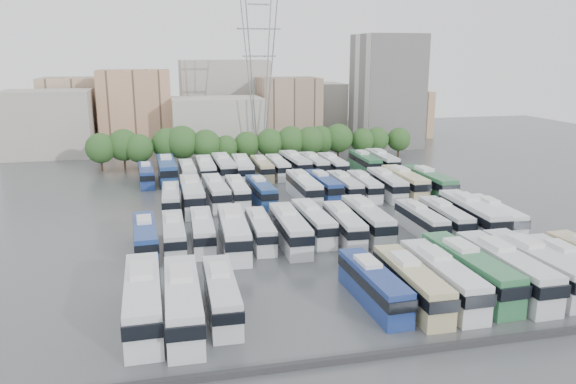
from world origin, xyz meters
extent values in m
plane|color=#424447|center=(0.00, 0.00, 0.00)|extent=(220.00, 220.00, 0.00)
cube|color=#2D2D30|center=(0.00, -33.00, 0.25)|extent=(56.00, 0.50, 0.50)
cylinder|color=black|center=(-29.94, 42.02, 1.18)|extent=(0.36, 0.36, 2.36)
sphere|color=#234C1E|center=(-29.94, 42.02, 4.38)|extent=(5.66, 5.66, 5.66)
cylinder|color=black|center=(-25.79, 42.75, 1.27)|extent=(0.36, 0.36, 2.53)
sphere|color=#234C1E|center=(-25.79, 42.75, 4.70)|extent=(6.07, 6.07, 6.07)
cylinder|color=black|center=(-22.92, 41.25, 1.13)|extent=(0.36, 0.36, 2.26)
sphere|color=#234C1E|center=(-22.92, 41.25, 4.19)|extent=(5.41, 5.41, 5.41)
cylinder|color=black|center=(-17.64, 42.83, 1.26)|extent=(0.36, 0.36, 2.52)
sphere|color=#234C1E|center=(-17.64, 42.83, 4.68)|extent=(6.04, 6.04, 6.04)
cylinder|color=black|center=(-14.86, 41.82, 1.34)|extent=(0.36, 0.36, 2.68)
sphere|color=#234C1E|center=(-14.86, 41.82, 4.97)|extent=(6.42, 6.42, 6.42)
cylinder|color=black|center=(-10.35, 41.32, 1.20)|extent=(0.36, 0.36, 2.41)
sphere|color=#234C1E|center=(-10.35, 41.32, 4.47)|extent=(5.77, 5.77, 5.77)
cylinder|color=black|center=(-6.44, 41.60, 0.99)|extent=(0.36, 0.36, 1.98)
sphere|color=#234C1E|center=(-6.44, 41.60, 3.68)|extent=(4.76, 4.76, 4.76)
cylinder|color=black|center=(-2.16, 42.19, 1.08)|extent=(0.36, 0.36, 2.16)
sphere|color=#234C1E|center=(-2.16, 42.19, 4.01)|extent=(5.19, 5.19, 5.19)
cylinder|color=black|center=(2.45, 41.90, 1.16)|extent=(0.36, 0.36, 2.32)
sphere|color=#234C1E|center=(2.45, 41.90, 4.31)|extent=(5.56, 5.56, 5.56)
cylinder|color=black|center=(6.81, 41.74, 1.23)|extent=(0.36, 0.36, 2.45)
sphere|color=#234C1E|center=(6.81, 41.74, 4.55)|extent=(5.88, 5.88, 5.88)
cylinder|color=black|center=(10.60, 41.17, 1.20)|extent=(0.36, 0.36, 2.40)
sphere|color=#234C1E|center=(10.60, 41.17, 4.47)|extent=(5.77, 5.77, 5.77)
cylinder|color=black|center=(13.40, 42.82, 1.18)|extent=(0.36, 0.36, 2.35)
sphere|color=#234C1E|center=(13.40, 42.82, 4.37)|extent=(5.65, 5.65, 5.65)
cylinder|color=black|center=(17.06, 42.52, 1.25)|extent=(0.36, 0.36, 2.49)
sphere|color=#234C1E|center=(17.06, 42.52, 4.63)|extent=(5.98, 5.98, 5.98)
cylinder|color=black|center=(22.43, 42.59, 1.06)|extent=(0.36, 0.36, 2.12)
sphere|color=#234C1E|center=(22.43, 42.59, 3.94)|extent=(5.09, 5.09, 5.09)
cylinder|color=black|center=(25.68, 42.84, 1.07)|extent=(0.36, 0.36, 2.15)
sphere|color=#234C1E|center=(25.68, 42.84, 3.98)|extent=(5.15, 5.15, 5.15)
cylinder|color=black|center=(30.68, 42.75, 1.03)|extent=(0.36, 0.36, 2.06)
sphere|color=#234C1E|center=(30.68, 42.75, 3.83)|extent=(4.95, 4.95, 4.95)
cube|color=#9E998E|center=(-42.00, 62.00, 7.00)|extent=(18.00, 14.00, 14.00)
cube|color=tan|center=(-24.00, 68.00, 9.00)|extent=(16.00, 12.00, 18.00)
cube|color=#ADA89E|center=(-6.00, 60.00, 6.00)|extent=(20.00, 14.00, 12.00)
cube|color=gray|center=(12.00, 66.00, 8.00)|extent=(14.00, 12.00, 16.00)
cube|color=gray|center=(-2.00, 80.00, 10.00)|extent=(22.00, 16.00, 20.00)
cube|color=tan|center=(-38.00, 78.00, 8.00)|extent=(16.00, 14.00, 16.00)
cube|color=#A39E93|center=(20.00, 78.00, 7.00)|extent=(18.00, 14.00, 14.00)
cube|color=tan|center=(44.00, 72.00, 6.00)|extent=(14.00, 12.00, 12.00)
cube|color=gray|center=(-14.00, 74.00, 5.00)|extent=(12.00, 10.00, 10.00)
cube|color=silver|center=(34.00, 58.00, 13.00)|extent=(14.00, 14.00, 26.00)
cylinder|color=slate|center=(0.00, 48.00, 17.00)|extent=(2.90, 2.91, 33.83)
cylinder|color=slate|center=(0.00, 52.00, 17.00)|extent=(2.90, 2.91, 33.83)
cylinder|color=slate|center=(4.00, 48.00, 17.00)|extent=(2.90, 2.91, 33.83)
cylinder|color=slate|center=(4.00, 52.00, 17.00)|extent=(2.90, 2.91, 33.83)
cube|color=slate|center=(2.00, 50.00, 31.28)|extent=(4.50, 0.30, 0.30)
cube|color=slate|center=(2.00, 50.00, 26.52)|extent=(9.00, 0.30, 0.30)
cube|color=slate|center=(2.00, 50.00, 21.08)|extent=(7.00, 0.30, 0.30)
cube|color=silver|center=(-21.33, -23.33, 1.87)|extent=(3.00, 13.24, 3.74)
cube|color=black|center=(-21.33, -23.50, 2.59)|extent=(3.14, 13.44, 1.10)
cube|color=silver|center=(-21.36, -21.68, 3.98)|extent=(1.92, 3.55, 0.48)
cube|color=silver|center=(-18.18, -24.30, 1.82)|extent=(2.90, 12.87, 3.64)
cube|color=black|center=(-18.19, -24.46, 2.51)|extent=(3.03, 13.06, 1.07)
cube|color=silver|center=(-18.16, -22.69, 3.87)|extent=(1.86, 3.45, 0.47)
cube|color=silver|center=(-14.88, -22.95, 1.60)|extent=(2.63, 11.31, 3.19)
cube|color=black|center=(-14.89, -23.09, 2.21)|extent=(2.74, 11.48, 0.94)
cube|color=silver|center=(-14.85, -21.54, 3.40)|extent=(1.66, 3.04, 0.41)
cube|color=navy|center=(-1.55, -24.10, 1.61)|extent=(2.78, 11.42, 3.22)
cube|color=black|center=(-1.54, -24.25, 2.22)|extent=(2.90, 11.60, 0.95)
cube|color=silver|center=(-1.60, -22.69, 3.42)|extent=(1.70, 3.08, 0.42)
cube|color=tan|center=(1.76, -24.72, 1.70)|extent=(2.68, 11.99, 3.39)
cube|color=black|center=(1.76, -24.87, 2.34)|extent=(2.81, 12.18, 1.00)
cube|color=silver|center=(1.78, -23.22, 3.61)|extent=(1.73, 3.21, 0.44)
cube|color=silver|center=(4.90, -24.41, 1.76)|extent=(2.72, 12.47, 3.53)
cube|color=black|center=(4.89, -24.57, 2.44)|extent=(2.85, 12.66, 1.04)
cube|color=silver|center=(4.91, -22.86, 3.76)|extent=(1.78, 3.33, 0.46)
cube|color=#2F6F44|center=(8.11, -23.61, 1.86)|extent=(3.25, 13.22, 3.72)
cube|color=black|center=(8.12, -23.78, 2.57)|extent=(3.39, 13.42, 1.09)
cube|color=silver|center=(8.06, -21.97, 3.96)|extent=(1.98, 3.56, 0.48)
cube|color=silver|center=(11.52, -24.15, 1.86)|extent=(2.88, 13.16, 3.72)
cube|color=black|center=(11.52, -24.31, 2.57)|extent=(3.02, 13.36, 1.10)
cube|color=silver|center=(11.51, -22.51, 3.97)|extent=(1.89, 3.52, 0.48)
cube|color=silver|center=(14.88, -23.88, 1.83)|extent=(3.24, 13.03, 3.66)
cube|color=black|center=(14.89, -24.04, 2.53)|extent=(3.37, 13.23, 1.08)
cube|color=silver|center=(14.82, -22.27, 3.90)|extent=(1.96, 3.52, 0.47)
cube|color=silver|center=(18.16, -24.60, 1.64)|extent=(2.71, 11.63, 3.28)
cube|color=black|center=(18.16, -24.75, 2.27)|extent=(2.83, 11.81, 0.97)
cube|color=silver|center=(18.19, -23.16, 3.49)|extent=(1.71, 3.12, 0.42)
cube|color=navy|center=(-21.39, -5.78, 1.59)|extent=(2.87, 11.33, 3.18)
cube|color=black|center=(-21.38, -5.92, 2.20)|extent=(2.99, 11.50, 0.94)
cube|color=silver|center=(-21.45, -4.37, 3.39)|extent=(1.72, 3.06, 0.41)
cube|color=silver|center=(-18.25, -5.35, 1.54)|extent=(2.32, 10.89, 3.08)
cube|color=black|center=(-18.25, -5.49, 2.13)|extent=(2.43, 11.05, 0.91)
cube|color=silver|center=(-18.25, -3.99, 3.28)|extent=(1.54, 2.90, 0.40)
cube|color=silver|center=(-14.96, -4.77, 1.57)|extent=(2.71, 11.14, 3.13)
cube|color=black|center=(-14.96, -4.91, 2.17)|extent=(2.83, 11.31, 0.92)
cube|color=silver|center=(-14.91, -3.39, 3.34)|extent=(1.66, 3.00, 0.41)
cube|color=silver|center=(-11.64, -7.04, 1.82)|extent=(3.35, 12.96, 3.64)
cube|color=black|center=(-11.65, -7.20, 2.52)|extent=(3.49, 13.16, 1.07)
cube|color=silver|center=(-11.56, -5.43, 3.88)|extent=(1.98, 3.51, 0.47)
cube|color=silver|center=(-8.34, -5.74, 1.50)|extent=(2.60, 10.66, 3.00)
cube|color=black|center=(-8.34, -5.88, 2.07)|extent=(2.71, 10.82, 0.88)
cube|color=silver|center=(-8.29, -4.42, 3.19)|extent=(1.59, 2.87, 0.39)
cube|color=silver|center=(-5.08, -6.95, 1.74)|extent=(2.81, 12.31, 3.47)
cube|color=black|center=(-5.09, -7.11, 2.40)|extent=(2.93, 12.49, 1.02)
cube|color=silver|center=(-5.06, -5.42, 3.70)|extent=(1.79, 3.30, 0.45)
cube|color=silver|center=(-1.65, -4.68, 1.64)|extent=(2.67, 11.63, 3.28)
cube|color=black|center=(-1.65, -4.82, 2.27)|extent=(2.79, 11.81, 0.97)
cube|color=silver|center=(-1.68, -3.23, 3.50)|extent=(1.70, 3.12, 0.42)
cube|color=silver|center=(1.72, -6.43, 1.61)|extent=(2.94, 11.45, 3.22)
cube|color=black|center=(1.71, -6.57, 2.22)|extent=(3.06, 11.63, 0.95)
cube|color=silver|center=(1.78, -5.01, 3.42)|extent=(1.75, 3.10, 0.42)
cube|color=silver|center=(4.90, -5.70, 1.77)|extent=(2.94, 12.52, 3.53)
cube|color=black|center=(4.90, -5.86, 2.44)|extent=(3.07, 12.71, 1.04)
cube|color=silver|center=(4.94, -4.15, 3.76)|extent=(1.84, 3.37, 0.46)
cube|color=silver|center=(11.63, -6.63, 1.52)|extent=(2.38, 10.76, 3.04)
cube|color=black|center=(11.63, -6.77, 2.10)|extent=(2.49, 10.92, 0.89)
cube|color=silver|center=(11.64, -5.29, 3.24)|extent=(1.55, 2.88, 0.39)
cube|color=silver|center=(14.97, -6.51, 1.57)|extent=(2.84, 11.20, 3.15)
cube|color=black|center=(14.96, -6.65, 2.18)|extent=(2.96, 11.38, 0.93)
cube|color=silver|center=(15.03, -5.12, 3.35)|extent=(1.70, 3.03, 0.41)
cube|color=silver|center=(18.32, -7.08, 1.86)|extent=(3.39, 13.26, 3.73)
cube|color=black|center=(18.31, -7.25, 2.57)|extent=(3.53, 13.46, 1.10)
cube|color=silver|center=(18.39, -5.44, 3.97)|extent=(2.02, 3.59, 0.48)
cube|color=white|center=(21.39, -7.10, 1.60)|extent=(2.90, 11.42, 3.21)
cube|color=black|center=(21.39, -7.25, 2.22)|extent=(3.02, 11.59, 0.94)
cube|color=silver|center=(21.46, -5.69, 3.42)|extent=(1.73, 3.09, 0.42)
cube|color=silver|center=(-18.04, 10.88, 1.54)|extent=(2.64, 10.94, 3.08)
cube|color=black|center=(-18.04, 10.74, 2.13)|extent=(2.75, 11.11, 0.91)
cube|color=silver|center=(-18.00, 12.23, 3.28)|extent=(1.63, 2.95, 0.40)
cube|color=silver|center=(-15.08, 11.44, 1.85)|extent=(2.78, 13.03, 3.69)
cube|color=black|center=(-15.08, 11.27, 2.55)|extent=(2.91, 13.23, 1.09)
cube|color=silver|center=(-15.08, 13.06, 3.93)|extent=(1.85, 3.48, 0.48)
cube|color=silver|center=(-11.54, 12.70, 1.73)|extent=(3.02, 12.29, 3.46)
cube|color=black|center=(-11.54, 12.55, 2.39)|extent=(3.14, 12.48, 1.02)
cube|color=silver|center=(-11.60, 14.23, 3.68)|extent=(1.84, 3.31, 0.45)
cube|color=white|center=(-8.31, 13.11, 1.56)|extent=(2.37, 11.04, 3.13)
cube|color=black|center=(-8.31, 12.97, 2.16)|extent=(2.48, 11.21, 0.92)
cube|color=silver|center=(-8.30, 14.49, 3.33)|extent=(1.57, 2.95, 0.40)
cube|color=navy|center=(-4.92, 12.33, 1.58)|extent=(2.88, 11.27, 3.17)
cube|color=black|center=(-4.91, 12.19, 2.19)|extent=(3.00, 11.44, 0.93)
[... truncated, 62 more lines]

